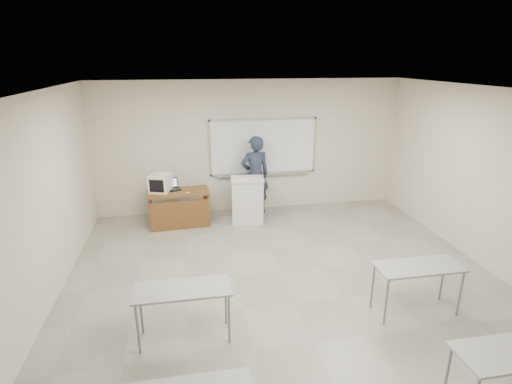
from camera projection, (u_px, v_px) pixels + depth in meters
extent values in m
cube|color=gray|center=(295.00, 303.00, 5.90)|extent=(7.00, 8.00, 0.01)
cube|color=white|center=(263.00, 147.00, 9.17)|extent=(2.40, 0.03, 1.20)
cube|color=#B7BABC|center=(264.00, 119.00, 8.97)|extent=(2.48, 0.04, 0.04)
cube|color=#B7BABC|center=(263.00, 173.00, 9.36)|extent=(2.48, 0.04, 0.04)
cube|color=#B7BABC|center=(210.00, 149.00, 8.96)|extent=(0.04, 0.04, 1.28)
cube|color=#B7BABC|center=(314.00, 145.00, 9.37)|extent=(0.04, 0.04, 1.28)
cube|color=#B7BABC|center=(264.00, 175.00, 9.33)|extent=(2.16, 0.07, 0.02)
cube|color=gray|center=(182.00, 289.00, 4.93)|extent=(1.20, 0.50, 0.03)
cylinder|color=slate|center=(138.00, 329.00, 4.77)|extent=(0.03, 0.03, 0.70)
cylinder|color=slate|center=(229.00, 319.00, 4.95)|extent=(0.03, 0.03, 0.70)
cylinder|color=slate|center=(141.00, 310.00, 5.14)|extent=(0.03, 0.03, 0.70)
cylinder|color=slate|center=(226.00, 301.00, 5.33)|extent=(0.03, 0.03, 0.70)
cube|color=gray|center=(419.00, 267.00, 5.47)|extent=(1.20, 0.50, 0.03)
cylinder|color=slate|center=(386.00, 302.00, 5.30)|extent=(0.03, 0.03, 0.70)
cylinder|color=slate|center=(460.00, 294.00, 5.49)|extent=(0.03, 0.03, 0.70)
cylinder|color=slate|center=(373.00, 286.00, 5.68)|extent=(0.03, 0.03, 0.70)
cylinder|color=slate|center=(442.00, 279.00, 5.86)|extent=(0.03, 0.03, 0.70)
cylinder|color=slate|center=(447.00, 374.00, 4.09)|extent=(0.03, 0.03, 0.70)
cube|color=brown|center=(178.00, 192.00, 8.46)|extent=(1.30, 0.65, 0.04)
cube|color=brown|center=(179.00, 216.00, 8.31)|extent=(1.23, 0.03, 0.63)
cylinder|color=#492513|center=(150.00, 215.00, 8.23)|extent=(0.06, 0.06, 0.71)
cylinder|color=#492513|center=(207.00, 211.00, 8.43)|extent=(0.06, 0.06, 0.71)
cylinder|color=#492513|center=(152.00, 206.00, 8.73)|extent=(0.06, 0.06, 0.71)
cylinder|color=#492513|center=(206.00, 203.00, 8.92)|extent=(0.06, 0.06, 0.71)
cube|color=silver|center=(247.00, 201.00, 8.69)|extent=(0.67, 0.48, 0.95)
cube|color=silver|center=(247.00, 179.00, 8.54)|extent=(0.71, 0.52, 0.04)
cube|color=#EEE2CC|center=(161.00, 183.00, 8.43)|extent=(0.39, 0.41, 0.37)
cube|color=#EEE2CC|center=(160.00, 186.00, 8.22)|extent=(0.41, 0.04, 0.38)
cube|color=black|center=(160.00, 186.00, 8.20)|extent=(0.31, 0.01, 0.26)
cube|color=black|center=(173.00, 190.00, 8.53)|extent=(0.31, 0.22, 0.02)
cube|color=black|center=(173.00, 189.00, 8.51)|extent=(0.25, 0.13, 0.01)
cube|color=black|center=(173.00, 183.00, 8.62)|extent=(0.31, 0.07, 0.21)
cube|color=#8099C1|center=(173.00, 183.00, 8.61)|extent=(0.26, 0.05, 0.16)
ellipsoid|color=#9DA0A4|center=(188.00, 193.00, 8.29)|extent=(0.11, 0.08, 0.04)
cube|color=#EEE2CC|center=(241.00, 179.00, 8.43)|extent=(0.44, 0.27, 0.02)
imported|color=black|center=(255.00, 175.00, 9.06)|extent=(0.72, 0.52, 1.81)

